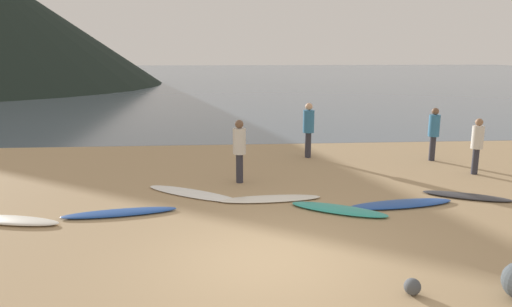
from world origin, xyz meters
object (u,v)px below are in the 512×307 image
surfboard_4 (339,209)px  surfboard_3 (270,199)px  person_2 (239,146)px  surfboard_2 (192,193)px  surfboard_0 (12,220)px  person_0 (477,142)px  surfboard_6 (466,196)px  beach_rock_far (412,287)px  person_1 (434,130)px  person_3 (309,126)px  surfboard_5 (401,204)px  surfboard_1 (120,213)px

surfboard_4 → surfboard_3: bearing=176.6°
person_2 → surfboard_2: bearing=-152.2°
surfboard_0 → person_0: 12.09m
surfboard_2 → surfboard_6: surfboard_6 is taller
surfboard_3 → surfboard_4: bearing=-36.3°
surfboard_4 → beach_rock_far: 3.66m
person_1 → person_3: (-3.93, 0.75, 0.06)m
surfboard_3 → surfboard_5: bearing=-15.9°
surfboard_5 → person_0: 4.22m
surfboard_0 → surfboard_3: (5.51, 1.07, -0.01)m
surfboard_6 → surfboard_1: bearing=-149.2°
person_2 → beach_rock_far: 6.63m
surfboard_2 → person_3: bearing=80.6°
surfboard_1 → beach_rock_far: 6.28m
person_0 → person_3: person_3 is taller
surfboard_0 → beach_rock_far: 7.93m
surfboard_3 → person_0: 6.53m
beach_rock_far → person_1: bearing=63.9°
surfboard_4 → person_2: 3.41m
surfboard_3 → surfboard_5: surfboard_5 is taller
surfboard_6 → person_3: bearing=149.9°
surfboard_5 → surfboard_6: 1.90m
surfboard_0 → surfboard_4: 6.94m
person_2 → beach_rock_far: bearing=-81.7°
surfboard_5 → person_0: person_0 is taller
surfboard_1 → beach_rock_far: bearing=-47.1°
surfboard_0 → person_2: person_2 is taller
surfboard_3 → person_3: size_ratio=1.35×
surfboard_5 → surfboard_1: bearing=172.2°
surfboard_0 → surfboard_5: surfboard_0 is taller
surfboard_5 → person_1: (2.72, 4.38, 0.97)m
surfboard_3 → surfboard_4: size_ratio=1.13×
surfboard_0 → surfboard_1: surfboard_0 is taller
beach_rock_far → surfboard_2: bearing=124.0°
surfboard_4 → beach_rock_far: beach_rock_far is taller
surfboard_4 → person_3: 5.51m
surfboard_3 → person_0: bearing=14.1°
surfboard_0 → person_2: size_ratio=1.25×
surfboard_4 → surfboard_6: 3.45m
surfboard_1 → surfboard_3: 3.45m
surfboard_1 → surfboard_4: (4.81, -0.17, 0.01)m
surfboard_6 → person_2: bearing=-171.2°
surfboard_2 → surfboard_6: (6.67, -0.74, 0.01)m
surfboard_0 → person_0: person_0 is taller
surfboard_0 → surfboard_2: surfboard_0 is taller
beach_rock_far → surfboard_5: bearing=71.0°
person_3 → surfboard_5: bearing=112.9°
surfboard_0 → surfboard_3: bearing=25.8°
surfboard_0 → person_3: person_3 is taller
surfboard_0 → surfboard_6: (10.30, 0.92, -0.01)m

